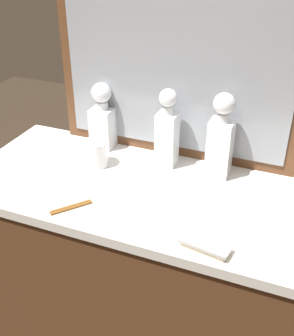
% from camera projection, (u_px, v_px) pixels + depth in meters
% --- Properties ---
extents(dresser, '(1.30, 0.57, 0.94)m').
position_uv_depth(dresser, '(147.00, 285.00, 1.70)').
color(dresser, brown).
rests_on(dresser, ground_plane).
extents(dresser_mirror, '(0.92, 0.03, 0.78)m').
position_uv_depth(dresser_mirror, '(176.00, 54.00, 1.47)').
color(dresser_mirror, brown).
rests_on(dresser_mirror, dresser).
extents(crystal_decanter_rear, '(0.07, 0.07, 0.29)m').
position_uv_depth(crystal_decanter_rear, '(167.00, 135.00, 1.54)').
color(crystal_decanter_rear, white).
rests_on(crystal_decanter_rear, dresser).
extents(crystal_decanter_right, '(0.08, 0.08, 0.31)m').
position_uv_depth(crystal_decanter_right, '(220.00, 143.00, 1.48)').
color(crystal_decanter_right, white).
rests_on(crystal_decanter_right, dresser).
extents(crystal_decanter_far_left, '(0.09, 0.09, 0.26)m').
position_uv_depth(crystal_decanter_far_left, '(103.00, 122.00, 1.67)').
color(crystal_decanter_far_left, white).
rests_on(crystal_decanter_far_left, dresser).
extents(crystal_tumbler_center, '(0.09, 0.09, 0.10)m').
position_uv_depth(crystal_tumbler_center, '(96.00, 154.00, 1.57)').
color(crystal_tumbler_center, white).
rests_on(crystal_tumbler_center, dresser).
extents(silver_brush_center, '(0.15, 0.08, 0.02)m').
position_uv_depth(silver_brush_center, '(205.00, 246.00, 1.19)').
color(silver_brush_center, '#B7A88C').
rests_on(silver_brush_center, dresser).
extents(tortoiseshell_comb, '(0.10, 0.12, 0.01)m').
position_uv_depth(tortoiseshell_comb, '(71.00, 207.00, 1.36)').
color(tortoiseshell_comb, brown).
rests_on(tortoiseshell_comb, dresser).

